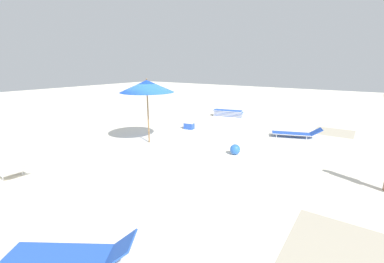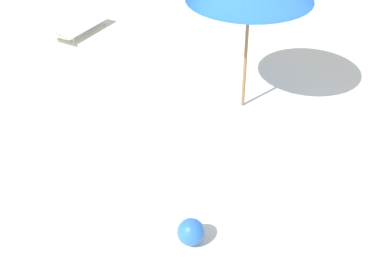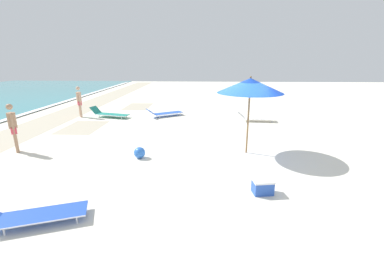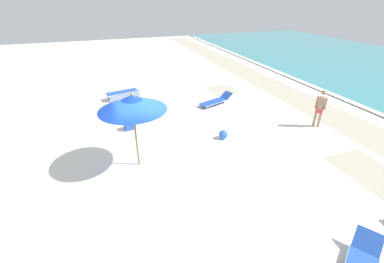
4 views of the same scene
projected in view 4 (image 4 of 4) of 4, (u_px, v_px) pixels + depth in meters
ground_plane at (155, 157)px, 9.89m from camera, size 60.00×60.00×0.16m
beach_umbrella at (132, 103)px, 8.23m from camera, size 2.24×2.24×2.71m
lounger_stack at (124, 95)px, 15.20m from camera, size 1.03×2.01×0.41m
sun_lounger_near_water_right at (216, 100)px, 14.39m from camera, size 1.28×2.20×0.49m
beachgoer_wading_adult at (320, 106)px, 11.57m from camera, size 0.37×0.33×1.76m
beach_ball at (223, 134)px, 10.94m from camera, size 0.39×0.39×0.39m
cooler_box at (130, 125)px, 11.71m from camera, size 0.42×0.55×0.37m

